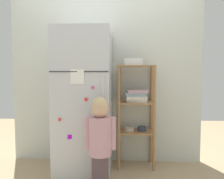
# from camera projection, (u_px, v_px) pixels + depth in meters

# --- Properties ---
(ground_plane) EXTENTS (6.00, 6.00, 0.00)m
(ground_plane) POSITION_uv_depth(u_px,v_px,m) (104.00, 172.00, 2.64)
(ground_plane) COLOR tan
(kitchen_wall_back) EXTENTS (2.51, 0.03, 2.18)m
(kitchen_wall_back) POSITION_uv_depth(u_px,v_px,m) (106.00, 80.00, 2.94)
(kitchen_wall_back) COLOR silver
(kitchen_wall_back) RESTS_ON ground
(refrigerator) EXTENTS (0.63, 0.69, 1.68)m
(refrigerator) POSITION_uv_depth(u_px,v_px,m) (84.00, 102.00, 2.61)
(refrigerator) COLOR silver
(refrigerator) RESTS_ON ground
(child_standing) EXTENTS (0.31, 0.23, 0.95)m
(child_standing) POSITION_uv_depth(u_px,v_px,m) (100.00, 136.00, 2.14)
(child_standing) COLOR #55434A
(child_standing) RESTS_ON ground
(pantry_shelf_unit) EXTENTS (0.46, 0.30, 1.27)m
(pantry_shelf_unit) POSITION_uv_depth(u_px,v_px,m) (136.00, 106.00, 2.77)
(pantry_shelf_unit) COLOR #9E7247
(pantry_shelf_unit) RESTS_ON ground
(fruit_bin) EXTENTS (0.22, 0.18, 0.09)m
(fruit_bin) POSITION_uv_depth(u_px,v_px,m) (133.00, 63.00, 2.75)
(fruit_bin) COLOR white
(fruit_bin) RESTS_ON pantry_shelf_unit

